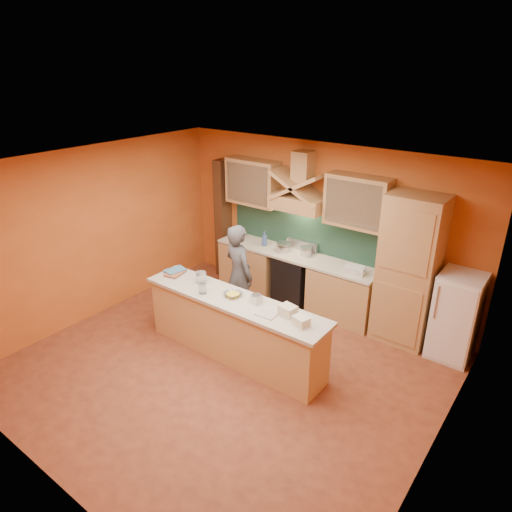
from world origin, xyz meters
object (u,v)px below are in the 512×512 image
Objects in this scene: fridge at (456,316)px; kitchen_scale at (256,299)px; mixing_bowl at (233,294)px; person at (239,275)px; stove at (294,278)px.

kitchen_scale is (-2.18, -1.80, 0.35)m from fridge.
kitchen_scale reaches higher than mixing_bowl.
person is 6.82× the size of mixing_bowl.
kitchen_scale reaches higher than stove.
stove is at bearing 180.00° from fridge.
person is at bearing 152.45° from kitchen_scale.
fridge reaches higher than kitchen_scale.
person is 0.93m from mixing_bowl.
person is (-0.37, -1.09, 0.39)m from stove.
fridge reaches higher than stove.
stove is 0.69× the size of fridge.
kitchen_scale is 0.53× the size of mixing_bowl.
fridge reaches higher than mixing_bowl.
stove is at bearing 117.46° from kitchen_scale.
kitchen_scale is at bearing -140.36° from fridge.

